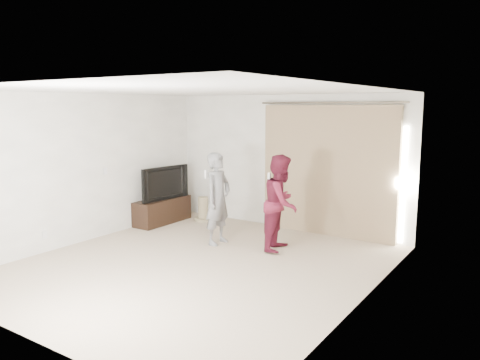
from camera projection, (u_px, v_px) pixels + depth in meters
name	position (u px, v px, depth m)	size (l,w,h in m)	color
floor	(199.00, 265.00, 7.06)	(5.50, 5.50, 0.00)	tan
wall_back	(286.00, 162.00, 9.12)	(5.00, 0.04, 2.60)	white
wall_left	(86.00, 168.00, 8.23)	(0.04, 5.50, 2.60)	white
ceiling	(196.00, 90.00, 6.66)	(5.00, 5.50, 0.01)	silver
curtain	(328.00, 171.00, 8.58)	(2.80, 0.11, 2.46)	#97795C
tv_console	(162.00, 211.00, 9.62)	(0.45, 1.30, 0.50)	black
tv	(162.00, 183.00, 9.53)	(1.17, 0.15, 0.68)	black
scratching_post	(203.00, 211.00, 9.81)	(0.38, 0.38, 0.50)	tan
person_man	(218.00, 199.00, 8.07)	(0.40, 0.58, 1.60)	slate
person_woman	(281.00, 203.00, 7.73)	(0.74, 0.87, 1.60)	maroon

